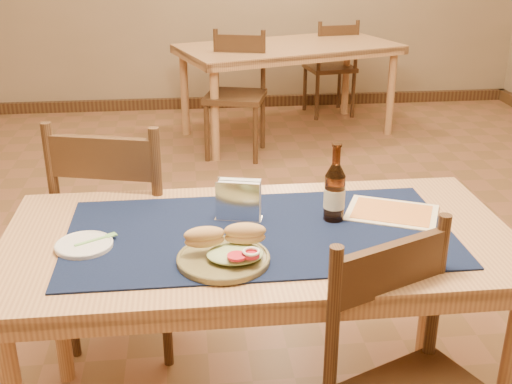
{
  "coord_description": "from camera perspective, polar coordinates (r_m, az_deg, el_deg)",
  "views": [
    {
      "loc": [
        -0.21,
        -2.59,
        1.65
      ],
      "look_at": [
        0.0,
        -0.7,
        0.85
      ],
      "focal_mm": 45.0,
      "sensor_mm": 36.0,
      "label": 1
    }
  ],
  "objects": [
    {
      "name": "side_plate",
      "position": [
        1.99,
        -15.04,
        -4.53
      ],
      "size": [
        0.17,
        0.17,
        0.01
      ],
      "color": "white",
      "rests_on": "placemat"
    },
    {
      "name": "fork",
      "position": [
        2.0,
        -13.77,
        -4.04
      ],
      "size": [
        0.12,
        0.08,
        0.0
      ],
      "color": "#7DC36B",
      "rests_on": "side_plate"
    },
    {
      "name": "baseboard",
      "position": [
        3.05,
        -1.48,
        -8.83
      ],
      "size": [
        6.0,
        7.0,
        0.1
      ],
      "color": "#49321A",
      "rests_on": "ground"
    },
    {
      "name": "menu_card",
      "position": [
        2.19,
        11.99,
        -1.78
      ],
      "size": [
        0.36,
        0.32,
        0.01
      ],
      "color": "#FAE9BD",
      "rests_on": "placemat"
    },
    {
      "name": "beer_bottle",
      "position": [
        2.08,
        7.0,
        -0.01
      ],
      "size": [
        0.07,
        0.07,
        0.26
      ],
      "color": "#4F270E",
      "rests_on": "placemat"
    },
    {
      "name": "placemat",
      "position": [
        2.01,
        0.32,
        -3.64
      ],
      "size": [
        1.2,
        0.6,
        0.01
      ],
      "primitive_type": "cube",
      "color": "#0E1833",
      "rests_on": "main_table"
    },
    {
      "name": "chair_main_far",
      "position": [
        2.63,
        -11.55,
        -3.22
      ],
      "size": [
        0.57,
        0.57,
        1.0
      ],
      "color": "#49321A",
      "rests_on": "ground"
    },
    {
      "name": "chair_back_far",
      "position": [
        5.96,
        6.71,
        11.06
      ],
      "size": [
        0.46,
        0.46,
        0.88
      ],
      "color": "#49321A",
      "rests_on": "ground"
    },
    {
      "name": "sandwich_plate",
      "position": [
        1.84,
        -2.65,
        -5.38
      ],
      "size": [
        0.27,
        0.27,
        0.1
      ],
      "color": "brown",
      "rests_on": "placemat"
    },
    {
      "name": "main_table",
      "position": [
        2.05,
        0.31,
        -5.77
      ],
      "size": [
        1.6,
        0.8,
        0.75
      ],
      "color": "tan",
      "rests_on": "ground"
    },
    {
      "name": "chair_back_near",
      "position": [
        4.88,
        -1.77,
        8.86
      ],
      "size": [
        0.52,
        0.52,
        0.92
      ],
      "color": "#49321A",
      "rests_on": "ground"
    },
    {
      "name": "napkin_holder",
      "position": [
        2.07,
        -1.56,
        -0.83
      ],
      "size": [
        0.16,
        0.09,
        0.14
      ],
      "color": "silver",
      "rests_on": "placemat"
    },
    {
      "name": "back_table",
      "position": [
        5.3,
        2.91,
        12.06
      ],
      "size": [
        1.9,
        1.35,
        0.75
      ],
      "color": "tan",
      "rests_on": "ground"
    }
  ]
}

